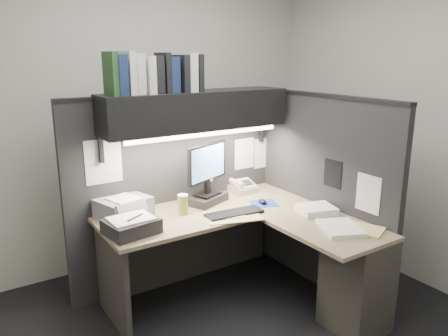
{
  "coord_description": "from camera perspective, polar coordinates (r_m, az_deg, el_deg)",
  "views": [
    {
      "loc": [
        -1.57,
        -2.26,
        1.93
      ],
      "look_at": [
        0.23,
        0.51,
        1.07
      ],
      "focal_mm": 35.0,
      "sensor_mm": 36.0,
      "label": 1
    }
  ],
  "objects": [
    {
      "name": "open_folder",
      "position": [
        3.34,
        1.17,
        -6.32
      ],
      "size": [
        0.48,
        0.38,
        0.01
      ],
      "primitive_type": "cube",
      "rotation": [
        0.0,
        0.0,
        -0.31
      ],
      "color": "#D8BD79",
      "rests_on": "desk"
    },
    {
      "name": "coffee_cup",
      "position": [
        3.39,
        -5.38,
        -4.82
      ],
      "size": [
        0.08,
        0.08,
        0.15
      ],
      "primitive_type": "cylinder",
      "rotation": [
        0.0,
        0.0,
        0.05
      ],
      "color": "#B4AD48",
      "rests_on": "desk"
    },
    {
      "name": "wall_right",
      "position": [
        4.06,
        22.62,
        5.31
      ],
      "size": [
        0.04,
        3.0,
        2.7
      ],
      "primitive_type": "cube",
      "color": "#B9B8B0",
      "rests_on": "floor"
    },
    {
      "name": "mousepad",
      "position": [
        3.64,
        5.25,
        -4.62
      ],
      "size": [
        0.26,
        0.25,
        0.0
      ],
      "primitive_type": "cube",
      "rotation": [
        0.0,
        0.0,
        -0.35
      ],
      "color": "navy",
      "rests_on": "desk"
    },
    {
      "name": "partition_back",
      "position": [
        3.74,
        -6.06,
        -3.0
      ],
      "size": [
        1.9,
        0.06,
        1.6
      ],
      "primitive_type": "cube",
      "color": "black",
      "rests_on": "floor"
    },
    {
      "name": "monitor",
      "position": [
        3.59,
        -2.2,
        -1.56
      ],
      "size": [
        0.44,
        0.31,
        0.5
      ],
      "rotation": [
        0.0,
        0.0,
        0.38
      ],
      "color": "black",
      "rests_on": "desk"
    },
    {
      "name": "telephone",
      "position": [
        3.93,
        2.47,
        -2.5
      ],
      "size": [
        0.21,
        0.22,
        0.08
      ],
      "primitive_type": "cube",
      "rotation": [
        0.0,
        0.0,
        -0.01
      ],
      "color": "beige",
      "rests_on": "desk"
    },
    {
      "name": "wall_back",
      "position": [
        4.12,
        -10.28,
        6.32
      ],
      "size": [
        3.5,
        0.04,
        2.7
      ],
      "primitive_type": "cube",
      "color": "#B9B8B0",
      "rests_on": "floor"
    },
    {
      "name": "paper_stack_a",
      "position": [
        3.5,
        11.97,
        -5.3
      ],
      "size": [
        0.32,
        0.3,
        0.05
      ],
      "primitive_type": "cube",
      "rotation": [
        0.0,
        0.0,
        -0.29
      ],
      "color": "white",
      "rests_on": "desk"
    },
    {
      "name": "partition_right",
      "position": [
        3.71,
        12.65,
        -3.47
      ],
      "size": [
        0.06,
        1.5,
        1.6
      ],
      "primitive_type": "cube",
      "color": "black",
      "rests_on": "floor"
    },
    {
      "name": "task_light_tube",
      "position": [
        3.39,
        -2.39,
        4.44
      ],
      "size": [
        1.32,
        0.04,
        0.04
      ],
      "primitive_type": "cylinder",
      "rotation": [
        0.0,
        1.57,
        0.0
      ],
      "color": "white",
      "rests_on": "overhead_shelf"
    },
    {
      "name": "mouse",
      "position": [
        3.63,
        5.04,
        -4.36
      ],
      "size": [
        0.08,
        0.11,
        0.04
      ],
      "primitive_type": "ellipsoid",
      "rotation": [
        0.0,
        0.0,
        -0.27
      ],
      "color": "black",
      "rests_on": "mousepad"
    },
    {
      "name": "pinned_papers",
      "position": [
        3.56,
        2.17,
        0.41
      ],
      "size": [
        1.76,
        1.31,
        0.51
      ],
      "color": "white",
      "rests_on": "partition_back"
    },
    {
      "name": "printer",
      "position": [
        3.42,
        -12.98,
        -4.99
      ],
      "size": [
        0.43,
        0.39,
        0.14
      ],
      "primitive_type": "cube",
      "rotation": [
        0.0,
        0.0,
        0.28
      ],
      "color": "gray",
      "rests_on": "desk"
    },
    {
      "name": "overhead_shelf",
      "position": [
        3.48,
        -3.61,
        7.53
      ],
      "size": [
        1.55,
        0.34,
        0.3
      ],
      "primitive_type": "cube",
      "color": "black",
      "rests_on": "partition_back"
    },
    {
      "name": "keyboard",
      "position": [
        3.38,
        1.34,
        -5.92
      ],
      "size": [
        0.47,
        0.2,
        0.02
      ],
      "primitive_type": "cube",
      "rotation": [
        0.0,
        0.0,
        -0.1
      ],
      "color": "black",
      "rests_on": "desk"
    },
    {
      "name": "desk",
      "position": [
        3.36,
        7.77,
        -11.75
      ],
      "size": [
        1.7,
        1.53,
        0.73
      ],
      "color": "#807151",
      "rests_on": "floor"
    },
    {
      "name": "floor",
      "position": [
        3.36,
        1.57,
        -20.39
      ],
      "size": [
        3.5,
        3.5,
        0.0
      ],
      "primitive_type": "plane",
      "color": "black",
      "rests_on": "ground"
    },
    {
      "name": "paper_stack_b",
      "position": [
        3.2,
        14.97,
        -7.59
      ],
      "size": [
        0.36,
        0.39,
        0.03
      ],
      "primitive_type": "cube",
      "rotation": [
        0.0,
        0.0,
        -0.43
      ],
      "color": "white",
      "rests_on": "desk"
    },
    {
      "name": "manila_stack",
      "position": [
        3.24,
        17.68,
        -7.64
      ],
      "size": [
        0.31,
        0.34,
        0.02
      ],
      "primitive_type": "cube",
      "rotation": [
        0.0,
        0.0,
        0.42
      ],
      "color": "#D8BD79",
      "rests_on": "desk"
    },
    {
      "name": "notebook_stack",
      "position": [
        3.1,
        -11.99,
        -7.44
      ],
      "size": [
        0.37,
        0.33,
        0.1
      ],
      "primitive_type": "cube",
      "rotation": [
        0.0,
        0.0,
        0.15
      ],
      "color": "black",
      "rests_on": "desk"
    },
    {
      "name": "binder_row",
      "position": [
        3.31,
        -9.07,
        12.06
      ],
      "size": [
        0.72,
        0.24,
        0.3
      ],
      "color": "#244623",
      "rests_on": "overhead_shelf"
    }
  ]
}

